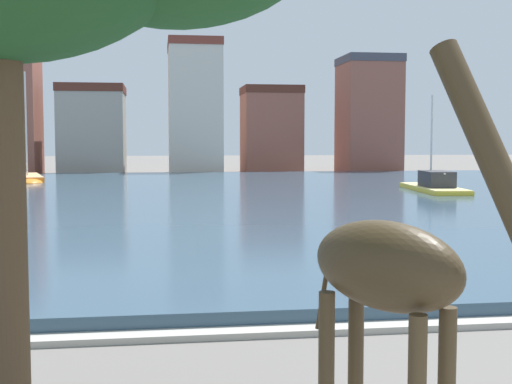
% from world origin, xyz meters
% --- Properties ---
extents(harbor_water, '(90.65, 53.54, 0.37)m').
position_xyz_m(harbor_water, '(0.00, 36.25, 0.19)').
color(harbor_water, '#334C60').
rests_on(harbor_water, ground).
extents(quay_edge_coping, '(90.65, 0.50, 0.12)m').
position_xyz_m(quay_edge_coping, '(0.00, 9.23, 0.06)').
color(quay_edge_coping, '#ADA89E').
rests_on(quay_edge_coping, ground).
extents(giraffe_statue, '(1.61, 2.34, 4.42)m').
position_xyz_m(giraffe_statue, '(-0.59, 3.09, 2.26)').
color(giraffe_statue, '#42331E').
rests_on(giraffe_statue, ground).
extents(sailboat_yellow, '(2.88, 9.03, 6.15)m').
position_xyz_m(sailboat_yellow, '(13.79, 37.13, 0.51)').
color(sailboat_yellow, gold).
rests_on(sailboat_yellow, ground).
extents(sailboat_orange, '(3.97, 9.37, 8.57)m').
position_xyz_m(sailboat_orange, '(-12.50, 51.09, 0.41)').
color(sailboat_orange, orange).
rests_on(sailboat_orange, ground).
extents(townhouse_narrow_midrow, '(5.27, 5.85, 13.39)m').
position_xyz_m(townhouse_narrow_midrow, '(-16.90, 67.42, 6.71)').
color(townhouse_narrow_midrow, '#8E5142').
rests_on(townhouse_narrow_midrow, ground).
extents(townhouse_wide_warehouse, '(6.44, 7.16, 8.86)m').
position_xyz_m(townhouse_wide_warehouse, '(-9.16, 67.61, 4.44)').
color(townhouse_wide_warehouse, gray).
rests_on(townhouse_wide_warehouse, ground).
extents(townhouse_end_terrace, '(5.32, 7.93, 13.42)m').
position_xyz_m(townhouse_end_terrace, '(1.03, 67.77, 6.72)').
color(townhouse_end_terrace, beige).
rests_on(townhouse_end_terrace, ground).
extents(townhouse_corner_house, '(6.05, 5.81, 9.01)m').
position_xyz_m(townhouse_corner_house, '(9.07, 68.56, 4.52)').
color(townhouse_corner_house, '#8E5142').
rests_on(townhouse_corner_house, ground).
extents(townhouse_tall_gabled, '(5.76, 6.43, 12.09)m').
position_xyz_m(townhouse_tall_gabled, '(19.09, 66.83, 6.06)').
color(townhouse_tall_gabled, '#8E5142').
rests_on(townhouse_tall_gabled, ground).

